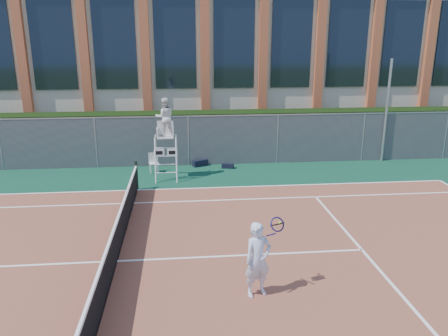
{
  "coord_description": "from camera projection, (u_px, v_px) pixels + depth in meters",
  "views": [
    {
      "loc": [
        1.73,
        -10.1,
        5.36
      ],
      "look_at": [
        3.01,
        3.0,
        1.52
      ],
      "focal_mm": 35.0,
      "sensor_mm": 36.0,
      "label": 1
    }
  ],
  "objects": [
    {
      "name": "ground",
      "position": [
        117.0,
        262.0,
        10.99
      ],
      "size": [
        120.0,
        120.0,
        0.0
      ],
      "primitive_type": "plane",
      "color": "#233814"
    },
    {
      "name": "apron",
      "position": [
        122.0,
        244.0,
        11.94
      ],
      "size": [
        36.0,
        20.0,
        0.01
      ],
      "primitive_type": "cube",
      "color": "#0D3B26",
      "rests_on": "ground"
    },
    {
      "name": "tennis_court",
      "position": [
        117.0,
        262.0,
        10.98
      ],
      "size": [
        23.77,
        10.97,
        0.02
      ],
      "primitive_type": "cube",
      "color": "brown",
      "rests_on": "apron"
    },
    {
      "name": "tennis_net",
      "position": [
        115.0,
        243.0,
        10.84
      ],
      "size": [
        0.1,
        11.3,
        1.1
      ],
      "color": "black",
      "rests_on": "ground"
    },
    {
      "name": "fence",
      "position": [
        143.0,
        142.0,
        19.09
      ],
      "size": [
        40.0,
        0.06,
        2.2
      ],
      "primitive_type": null,
      "color": "#595E60",
      "rests_on": "ground"
    },
    {
      "name": "hedge",
      "position": [
        145.0,
        137.0,
        20.23
      ],
      "size": [
        40.0,
        1.4,
        2.2
      ],
      "primitive_type": "cube",
      "color": "black",
      "rests_on": "ground"
    },
    {
      "name": "building",
      "position": [
        152.0,
        61.0,
        26.98
      ],
      "size": [
        45.0,
        10.6,
        8.22
      ],
      "color": "beige",
      "rests_on": "ground"
    },
    {
      "name": "steel_pole",
      "position": [
        386.0,
        111.0,
        19.67
      ],
      "size": [
        0.12,
        0.12,
        4.63
      ],
      "primitive_type": "cylinder",
      "color": "#9EA0A5",
      "rests_on": "ground"
    },
    {
      "name": "umpire_chair",
      "position": [
        165.0,
        119.0,
        17.15
      ],
      "size": [
        0.92,
        1.41,
        3.28
      ],
      "color": "white",
      "rests_on": "ground"
    },
    {
      "name": "plastic_chair",
      "position": [
        154.0,
        161.0,
        18.37
      ],
      "size": [
        0.45,
        0.45,
        0.83
      ],
      "color": "silver",
      "rests_on": "apron"
    },
    {
      "name": "sports_bag_near",
      "position": [
        200.0,
        163.0,
        19.39
      ],
      "size": [
        0.71,
        0.52,
        0.28
      ],
      "primitive_type": "cube",
      "rotation": [
        0.0,
        0.0,
        0.45
      ],
      "color": "black",
      "rests_on": "apron"
    },
    {
      "name": "sports_bag_far",
      "position": [
        228.0,
        166.0,
        19.07
      ],
      "size": [
        0.55,
        0.34,
        0.21
      ],
      "primitive_type": "cube",
      "rotation": [
        0.0,
        0.0,
        -0.24
      ],
      "color": "black",
      "rests_on": "apron"
    },
    {
      "name": "tennis_player",
      "position": [
        258.0,
        259.0,
        9.32
      ],
      "size": [
        0.99,
        0.72,
        1.69
      ],
      "color": "silver",
      "rests_on": "tennis_court"
    }
  ]
}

